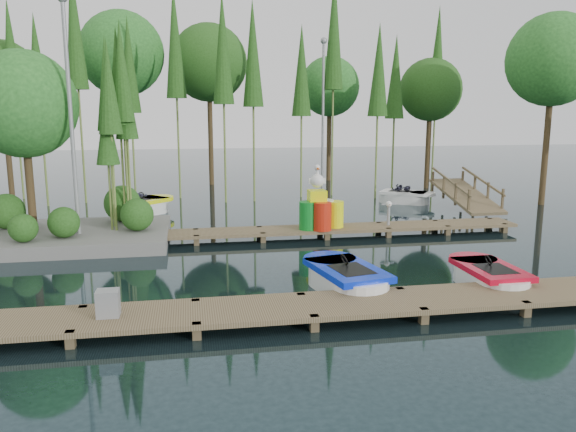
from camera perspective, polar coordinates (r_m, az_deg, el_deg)
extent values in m
plane|color=#1C3035|center=(15.42, -1.51, -4.42)|extent=(90.00, 90.00, 0.00)
cube|color=brown|center=(11.11, 1.97, -9.17)|extent=(18.00, 1.50, 0.10)
cube|color=brown|center=(10.60, -21.21, -12.12)|extent=(0.16, 0.16, 0.50)
cube|color=brown|center=(11.75, -20.04, -9.76)|extent=(0.16, 0.16, 0.50)
cube|color=brown|center=(10.38, -9.24, -11.97)|extent=(0.16, 0.16, 0.50)
cube|color=brown|center=(11.56, -9.34, -9.57)|extent=(0.16, 0.16, 0.50)
cube|color=brown|center=(10.61, 2.68, -11.33)|extent=(0.16, 0.16, 0.50)
cube|color=brown|center=(11.76, 1.32, -9.06)|extent=(0.16, 0.16, 0.50)
cube|color=brown|center=(11.25, 13.60, -10.31)|extent=(0.16, 0.16, 0.50)
cube|color=brown|center=(12.34, 11.26, -8.30)|extent=(0.16, 0.16, 0.50)
cube|color=brown|center=(12.24, 22.99, -9.14)|extent=(0.16, 0.16, 0.50)
cube|color=brown|center=(13.25, 20.03, -7.42)|extent=(0.16, 0.16, 0.50)
cube|color=brown|center=(17.91, 0.46, -1.44)|extent=(15.00, 1.20, 0.10)
cube|color=brown|center=(17.64, -22.58, -3.14)|extent=(0.16, 0.16, 0.50)
cube|color=brown|center=(18.56, -21.95, -2.44)|extent=(0.16, 0.16, 0.50)
cube|color=brown|center=(17.31, -16.01, -2.98)|extent=(0.16, 0.16, 0.50)
cube|color=brown|center=(18.24, -15.71, -2.27)|extent=(0.16, 0.16, 0.50)
cube|color=brown|center=(17.21, -9.27, -2.78)|extent=(0.16, 0.16, 0.50)
cube|color=brown|center=(18.14, -9.32, -2.08)|extent=(0.16, 0.16, 0.50)
cube|color=brown|center=(17.34, -2.55, -2.54)|extent=(0.16, 0.16, 0.50)
cube|color=brown|center=(18.27, -2.94, -1.86)|extent=(0.16, 0.16, 0.50)
cube|color=brown|center=(17.71, 3.98, -2.27)|extent=(0.16, 0.16, 0.50)
cube|color=brown|center=(18.62, 3.26, -1.62)|extent=(0.16, 0.16, 0.50)
cube|color=brown|center=(18.30, 10.16, -1.99)|extent=(0.16, 0.16, 0.50)
cube|color=brown|center=(19.18, 9.18, -1.37)|extent=(0.16, 0.16, 0.50)
cube|color=brown|center=(19.08, 15.89, -1.71)|extent=(0.16, 0.16, 0.50)
cube|color=brown|center=(19.93, 14.69, -1.13)|extent=(0.16, 0.16, 0.50)
cube|color=brown|center=(20.05, 21.12, -1.44)|extent=(0.16, 0.16, 0.50)
cube|color=brown|center=(20.85, 19.77, -0.90)|extent=(0.16, 0.16, 0.50)
cube|color=slate|center=(18.53, -21.66, -2.03)|extent=(6.20, 4.20, 0.42)
sphere|color=#28591C|center=(19.41, -26.68, 0.42)|extent=(1.10, 1.10, 1.10)
sphere|color=#28591C|center=(17.40, -21.81, -0.61)|extent=(0.90, 0.90, 0.90)
sphere|color=#28591C|center=(19.29, -16.48, 1.23)|extent=(1.20, 1.20, 1.20)
sphere|color=#28591C|center=(17.26, -25.31, -1.13)|extent=(0.80, 0.80, 0.80)
sphere|color=#28591C|center=(17.67, -15.08, 0.13)|extent=(1.00, 1.00, 1.00)
cylinder|color=#44331D|center=(18.86, -24.79, 3.57)|extent=(0.24, 0.24, 3.60)
sphere|color=#30792B|center=(18.75, -25.32, 10.25)|extent=(3.20, 3.20, 3.20)
cylinder|color=olive|center=(18.43, -16.56, 6.99)|extent=(0.07, 0.07, 5.93)
cone|color=#28591C|center=(18.42, -16.92, 13.44)|extent=(0.70, 0.70, 2.97)
cylinder|color=olive|center=(18.31, -17.60, 6.49)|extent=(0.07, 0.07, 5.66)
cone|color=#28591C|center=(18.29, -17.96, 12.69)|extent=(0.70, 0.70, 2.83)
cylinder|color=olive|center=(18.45, -15.92, 5.93)|extent=(0.07, 0.07, 5.22)
cone|color=#28591C|center=(18.40, -16.21, 11.60)|extent=(0.70, 0.70, 2.61)
cylinder|color=olive|center=(17.68, -17.43, 6.15)|extent=(0.07, 0.07, 5.53)
cone|color=#28591C|center=(17.65, -17.79, 12.42)|extent=(0.70, 0.70, 2.76)
cylinder|color=olive|center=(17.90, -17.70, 3.74)|extent=(0.07, 0.07, 4.01)
cone|color=#28591C|center=(17.79, -17.96, 8.23)|extent=(0.70, 0.70, 2.01)
cylinder|color=olive|center=(18.29, -16.23, 7.26)|extent=(0.07, 0.07, 6.11)
cone|color=#28591C|center=(18.30, -16.59, 13.95)|extent=(0.70, 0.70, 3.05)
cylinder|color=#44331D|center=(26.29, 24.82, 7.59)|extent=(0.26, 0.26, 6.06)
sphere|color=#30792B|center=(26.35, 25.36, 14.16)|extent=(3.81, 3.81, 3.81)
cylinder|color=#44331D|center=(29.99, 14.07, 7.53)|extent=(0.26, 0.26, 5.02)
sphere|color=#28591C|center=(29.96, 14.30, 12.33)|extent=(3.16, 3.16, 3.16)
cylinder|color=#44331D|center=(32.43, 4.18, 8.30)|extent=(0.26, 0.26, 5.31)
sphere|color=#30792B|center=(32.43, 4.25, 12.99)|extent=(3.34, 3.34, 3.34)
cylinder|color=#44331D|center=(30.78, -7.90, 9.17)|extent=(0.26, 0.26, 6.46)
sphere|color=#28591C|center=(30.87, -8.06, 15.17)|extent=(4.06, 4.06, 4.06)
cylinder|color=#44331D|center=(30.89, -16.23, 9.21)|extent=(0.26, 0.26, 6.85)
sphere|color=#30792B|center=(31.02, -16.57, 15.55)|extent=(4.31, 4.31, 4.31)
cylinder|color=#44331D|center=(29.71, -26.66, 7.14)|extent=(0.26, 0.26, 5.48)
sphere|color=#28591C|center=(29.71, -27.11, 12.40)|extent=(3.45, 3.45, 3.45)
cylinder|color=olive|center=(28.23, -25.93, 10.00)|extent=(0.09, 0.09, 8.36)
cone|color=#28591C|center=(28.33, -26.33, 14.72)|extent=(0.90, 0.90, 4.60)
cylinder|color=olive|center=(25.65, -23.79, 9.20)|extent=(0.09, 0.09, 7.48)
cone|color=#28591C|center=(25.71, -24.16, 13.86)|extent=(0.90, 0.90, 4.11)
cylinder|color=olive|center=(25.94, -20.51, 11.86)|extent=(0.09, 0.09, 9.66)
cone|color=#28591C|center=(26.16, -20.91, 17.77)|extent=(0.90, 0.90, 5.31)
cylinder|color=olive|center=(26.67, -15.61, 9.97)|extent=(0.09, 0.09, 7.69)
cone|color=#28591C|center=(26.74, -15.85, 14.58)|extent=(0.90, 0.90, 4.23)
cylinder|color=olive|center=(26.20, -11.22, 11.57)|extent=(0.09, 0.09, 8.99)
cone|color=#28591C|center=(26.37, -11.43, 17.04)|extent=(0.90, 0.90, 4.94)
cylinder|color=olive|center=(24.63, -6.52, 11.12)|extent=(0.09, 0.09, 8.44)
cone|color=#28591C|center=(24.76, -6.64, 16.59)|extent=(0.90, 0.90, 4.64)
cylinder|color=olive|center=(24.88, -3.53, 10.92)|extent=(0.09, 0.09, 8.22)
cone|color=#28591C|center=(24.99, -3.60, 16.20)|extent=(0.90, 0.90, 4.52)
cylinder|color=olive|center=(26.10, 1.37, 10.03)|extent=(0.09, 0.09, 7.41)
cone|color=#28591C|center=(26.16, 1.39, 14.58)|extent=(0.90, 0.90, 4.07)
cylinder|color=olive|center=(26.68, 4.60, 12.56)|extent=(0.09, 0.09, 9.77)
cone|color=#28591C|center=(26.90, 4.69, 18.40)|extent=(0.90, 0.90, 5.38)
cylinder|color=olive|center=(25.96, 9.07, 9.90)|extent=(0.09, 0.09, 7.40)
cone|color=#28591C|center=(26.01, 9.21, 14.46)|extent=(0.90, 0.90, 4.07)
cylinder|color=olive|center=(27.93, 10.72, 9.63)|extent=(0.09, 0.09, 7.14)
cone|color=#28591C|center=(27.96, 10.87, 13.73)|extent=(0.90, 0.90, 3.93)
cylinder|color=olive|center=(29.82, 14.74, 10.94)|extent=(0.09, 0.09, 8.61)
cone|color=#28591C|center=(29.94, 14.96, 15.55)|extent=(0.90, 0.90, 4.74)
cylinder|color=gray|center=(17.54, -21.13, 8.30)|extent=(0.12, 0.12, 7.00)
cylinder|color=gray|center=(26.46, 3.56, 9.58)|extent=(0.12, 0.12, 7.00)
sphere|color=gray|center=(26.63, 3.66, 17.35)|extent=(0.30, 0.30, 0.30)
cube|color=brown|center=(24.24, 17.61, 1.99)|extent=(1.50, 3.94, 0.95)
cube|color=brown|center=(22.51, 17.90, 1.43)|extent=(0.08, 0.08, 0.90)
cube|color=brown|center=(23.46, 16.67, 2.13)|extent=(0.08, 0.08, 0.90)
cube|color=brown|center=(24.42, 15.54, 2.78)|extent=(0.08, 0.08, 0.90)
cube|color=brown|center=(25.39, 14.49, 3.37)|extent=(0.08, 0.08, 0.90)
cube|color=brown|center=(23.84, 16.19, 3.38)|extent=(0.06, 3.54, 0.83)
cube|color=brown|center=(23.20, 20.96, 1.50)|extent=(0.08, 0.08, 0.90)
cube|color=brown|center=(24.12, 19.65, 2.18)|extent=(0.08, 0.08, 0.90)
cube|color=brown|center=(25.05, 18.43, 2.81)|extent=(0.08, 0.08, 0.90)
cube|color=brown|center=(26.00, 17.30, 3.40)|extent=(0.08, 0.08, 0.90)
cube|color=brown|center=(24.49, 19.14, 3.40)|extent=(0.06, 3.54, 0.83)
cube|color=white|center=(12.74, 6.00, -6.80)|extent=(1.45, 1.46, 0.56)
cylinder|color=white|center=(13.27, 4.77, -6.06)|extent=(1.45, 1.45, 0.56)
cylinder|color=white|center=(12.22, 7.35, -7.61)|extent=(1.45, 1.45, 0.56)
cube|color=#0826D2|center=(12.65, 6.03, -5.47)|extent=(1.65, 2.35, 0.14)
cylinder|color=#0826D2|center=(13.43, 4.26, -4.48)|extent=(1.48, 1.48, 0.14)
cube|color=black|center=(12.47, 6.47, -5.51)|extent=(0.95, 1.15, 0.06)
torus|color=black|center=(12.73, 5.73, -4.41)|extent=(0.21, 0.31, 0.27)
cube|color=white|center=(13.71, 19.83, -6.22)|extent=(1.11, 1.12, 0.51)
cylinder|color=white|center=(14.17, 18.70, -5.60)|extent=(1.11, 1.11, 0.51)
cylinder|color=white|center=(13.25, 21.04, -6.88)|extent=(1.11, 1.11, 0.51)
cube|color=red|center=(13.63, 19.90, -5.11)|extent=(1.14, 1.94, 0.13)
cylinder|color=red|center=(14.31, 18.28, -4.26)|extent=(1.14, 1.14, 0.13)
cube|color=black|center=(13.47, 20.31, -5.14)|extent=(0.69, 0.92, 0.06)
torus|color=black|center=(13.70, 19.66, -4.21)|extent=(0.14, 0.26, 0.24)
cube|color=white|center=(22.58, -14.90, 0.65)|extent=(1.81, 1.81, 0.58)
cylinder|color=white|center=(22.98, -13.67, 0.88)|extent=(1.80, 1.80, 0.58)
cylinder|color=white|center=(22.19, -16.18, 0.41)|extent=(1.80, 1.80, 0.58)
cube|color=#F0FA0D|center=(22.53, -14.94, 1.44)|extent=(2.50, 2.48, 0.15)
cylinder|color=#F0FA0D|center=(23.12, -13.15, 1.76)|extent=(1.84, 1.84, 0.15)
cube|color=black|center=(22.39, -15.37, 1.49)|extent=(1.30, 1.30, 0.06)
torus|color=black|center=(22.59, -14.65, 2.03)|extent=(0.32, 0.32, 0.28)
imported|color=#1E1E2D|center=(22.32, -15.50, 2.12)|extent=(0.57, 0.57, 1.03)
cube|color=white|center=(25.14, 11.68, 1.72)|extent=(1.54, 1.53, 0.50)
cylinder|color=white|center=(25.02, 12.90, 1.63)|extent=(1.53, 1.53, 0.50)
cylinder|color=white|center=(25.28, 10.46, 1.82)|extent=(1.53, 1.53, 0.50)
cube|color=white|center=(25.10, 11.70, 2.34)|extent=(2.20, 2.02, 0.13)
cylinder|color=white|center=(24.92, 13.49, 2.21)|extent=(1.56, 1.56, 0.13)
cube|color=black|center=(25.14, 11.30, 2.46)|extent=(1.13, 1.08, 0.05)
torus|color=black|center=(25.04, 12.02, 2.73)|extent=(0.28, 0.26, 0.24)
imported|color=#1E1E2D|center=(25.12, 11.22, 2.89)|extent=(0.46, 0.44, 0.82)
imported|color=#1E1E2D|center=(25.36, 12.09, 2.81)|extent=(0.35, 0.33, 0.62)
cube|color=gray|center=(10.91, -17.82, -8.44)|extent=(0.41, 0.34, 0.50)
cylinder|color=#F0FA0D|center=(18.12, 4.78, 0.19)|extent=(0.56, 0.56, 0.85)
cylinder|color=#0E7F22|center=(17.72, 2.09, 0.04)|extent=(0.59, 0.59, 0.89)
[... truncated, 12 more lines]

